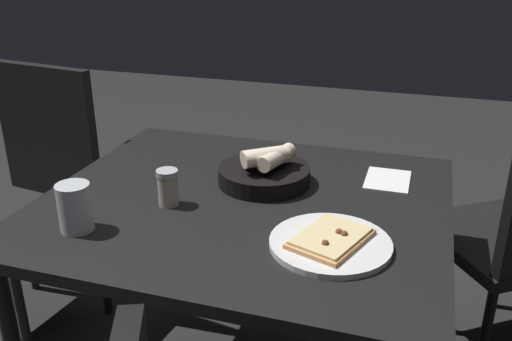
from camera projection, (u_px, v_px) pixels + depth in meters
dining_table at (244, 220)px, 1.47m from camera, size 0.90×1.04×0.71m
pizza_plate at (331, 242)px, 1.22m from camera, size 0.27×0.27×0.04m
bread_basket at (265, 172)px, 1.53m from camera, size 0.25×0.25×0.11m
beer_glass at (75, 210)px, 1.28m from camera, size 0.08×0.08×0.11m
pepper_shaker at (168, 189)px, 1.40m from camera, size 0.05×0.05×0.09m
napkin at (388, 180)px, 1.56m from camera, size 0.16×0.12×0.00m
chair_near at (31, 187)px, 1.94m from camera, size 0.50×0.50×0.94m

